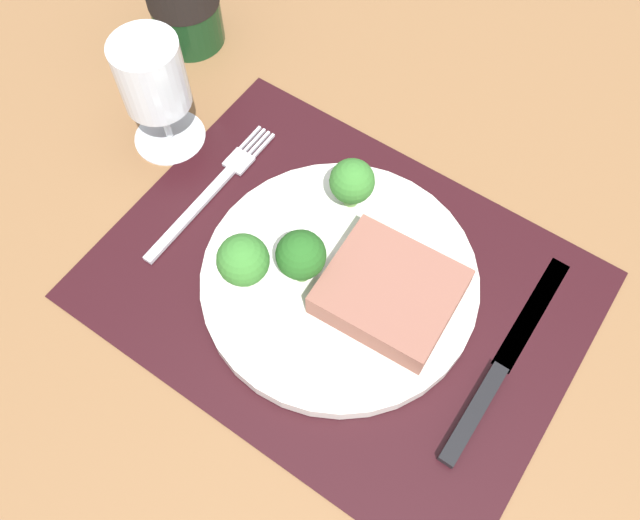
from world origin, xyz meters
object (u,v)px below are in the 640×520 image
at_px(fork, 212,190).
at_px(steak, 390,292).
at_px(plate, 339,280).
at_px(knife, 498,372).
at_px(wine_glass, 153,82).

bearing_deg(fork, steak, -2.67).
xyz_separation_m(plate, fork, (-0.16, 0.01, -0.01)).
bearing_deg(knife, wine_glass, 172.27).
relative_size(plate, steak, 2.27).
height_order(steak, wine_glass, wine_glass).
distance_m(plate, steak, 0.05).
bearing_deg(plate, wine_glass, 169.78).
bearing_deg(wine_glass, fork, -20.08).
bearing_deg(knife, fork, 176.18).
height_order(plate, fork, plate).
xyz_separation_m(plate, steak, (0.05, 0.01, 0.02)).
bearing_deg(wine_glass, knife, -5.47).
relative_size(steak, fork, 0.59).
xyz_separation_m(knife, wine_glass, (-0.41, 0.04, 0.08)).
height_order(plate, wine_glass, wine_glass).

